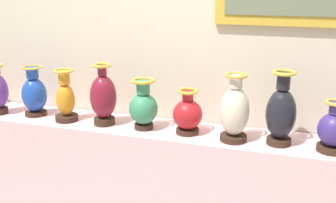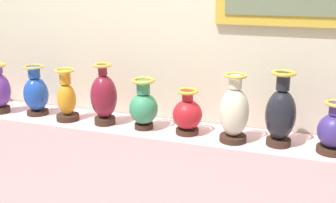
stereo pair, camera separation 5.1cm
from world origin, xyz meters
TOP-DOWN VIEW (x-y plane):
  - display_shelf at (0.00, 0.00)m, footprint 3.33×0.39m
  - back_wall at (0.02, 0.25)m, footprint 4.75×0.14m
  - vase_sapphire at (-0.97, -0.02)m, footprint 0.17×0.17m
  - vase_amber at (-0.70, -0.05)m, footprint 0.15×0.15m
  - vase_burgundy at (-0.43, -0.04)m, footprint 0.17×0.17m
  - vase_jade at (-0.15, -0.04)m, footprint 0.18×0.18m
  - vase_crimson at (0.14, -0.03)m, footprint 0.18×0.18m
  - vase_ivory at (0.43, -0.07)m, footprint 0.17×0.17m
  - vase_onyx at (0.69, -0.04)m, footprint 0.17×0.17m
  - vase_indigo at (0.97, -0.05)m, footprint 0.17×0.17m

SIDE VIEW (x-z plane):
  - display_shelf at x=0.00m, z-range 0.00..0.80m
  - vase_crimson at x=0.14m, z-range 0.79..1.07m
  - vase_indigo at x=0.97m, z-range 0.78..1.07m
  - vase_jade at x=-0.15m, z-range 0.79..1.11m
  - vase_amber at x=-0.70m, z-range 0.78..1.13m
  - vase_sapphire at x=-0.97m, z-range 0.78..1.13m
  - vase_ivory at x=0.43m, z-range 0.78..1.18m
  - vase_burgundy at x=-0.43m, z-range 0.78..1.19m
  - vase_onyx at x=0.69m, z-range 0.78..1.21m
  - back_wall at x=0.02m, z-range 0.01..2.79m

